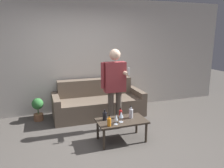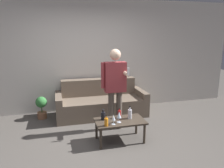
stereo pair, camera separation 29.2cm
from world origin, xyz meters
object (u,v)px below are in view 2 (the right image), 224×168
coffee_table (120,123)px  bottle_orange (130,114)px  couch (101,102)px  person_standing_front (115,83)px

coffee_table → bottle_orange: (0.20, 0.04, 0.14)m
couch → coffee_table: size_ratio=2.37×
bottle_orange → person_standing_front: (-0.14, 0.48, 0.46)m
coffee_table → person_standing_front: person_standing_front is taller
coffee_table → person_standing_front: bearing=84.4°
couch → person_standing_front: (0.11, -0.87, 0.65)m
bottle_orange → person_standing_front: person_standing_front is taller
bottle_orange → person_standing_front: bearing=106.7°
couch → coffee_table: (0.06, -1.39, 0.05)m
couch → coffee_table: 1.39m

